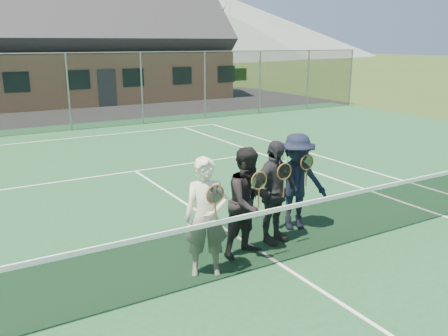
# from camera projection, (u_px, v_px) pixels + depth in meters

# --- Properties ---
(ground) EXTENTS (220.00, 220.00, 0.00)m
(ground) POSITION_uv_depth(u_px,v_px,m) (41.00, 111.00, 24.11)
(ground) COLOR #2A4217
(ground) RESTS_ON ground
(court_surface) EXTENTS (30.00, 30.00, 0.02)m
(court_surface) POSITION_uv_depth(u_px,v_px,m) (278.00, 264.00, 7.47)
(court_surface) COLOR #1C4C2B
(court_surface) RESTS_ON ground
(hedge_row) EXTENTS (40.00, 1.20, 1.10)m
(hedge_row) POSITION_uv_depth(u_px,v_px,m) (9.00, 83.00, 33.94)
(hedge_row) COLOR black
(hedge_row) RESTS_ON ground
(hill_centre) EXTENTS (120.00, 120.00, 22.00)m
(hill_centre) POSITION_uv_depth(u_px,v_px,m) (71.00, 2.00, 93.49)
(hill_centre) COLOR slate
(hill_centre) RESTS_ON ground
(hill_east) EXTENTS (90.00, 90.00, 14.00)m
(hill_east) POSITION_uv_depth(u_px,v_px,m) (223.00, 26.00, 111.74)
(hill_east) COLOR slate
(hill_east) RESTS_ON ground
(court_markings) EXTENTS (11.03, 23.83, 0.01)m
(court_markings) POSITION_uv_depth(u_px,v_px,m) (278.00, 263.00, 7.47)
(court_markings) COLOR white
(court_markings) RESTS_ON court_surface
(tennis_net) EXTENTS (11.68, 0.08, 1.10)m
(tennis_net) POSITION_uv_depth(u_px,v_px,m) (279.00, 233.00, 7.34)
(tennis_net) COLOR slate
(tennis_net) RESTS_ON ground
(perimeter_fence) EXTENTS (30.07, 0.07, 3.02)m
(perimeter_fence) POSITION_uv_depth(u_px,v_px,m) (69.00, 92.00, 18.31)
(perimeter_fence) COLOR slate
(perimeter_fence) RESTS_ON ground
(clubhouse) EXTENTS (15.60, 8.20, 7.70)m
(clubhouse) POSITION_uv_depth(u_px,v_px,m) (92.00, 32.00, 28.37)
(clubhouse) COLOR #9E6B4C
(clubhouse) RESTS_ON ground
(tree_c) EXTENTS (3.20, 3.20, 7.77)m
(tree_c) POSITION_uv_depth(u_px,v_px,m) (28.00, 8.00, 34.41)
(tree_c) COLOR #341E13
(tree_c) RESTS_ON ground
(tree_d) EXTENTS (3.20, 3.20, 7.77)m
(tree_d) POSITION_uv_depth(u_px,v_px,m) (156.00, 12.00, 39.33)
(tree_d) COLOR #352513
(tree_d) RESTS_ON ground
(tree_e) EXTENTS (3.20, 3.20, 7.77)m
(tree_e) POSITION_uv_depth(u_px,v_px,m) (219.00, 14.00, 42.29)
(tree_e) COLOR #362513
(tree_e) RESTS_ON ground
(player_a) EXTENTS (0.78, 0.66, 1.80)m
(player_a) POSITION_uv_depth(u_px,v_px,m) (206.00, 217.00, 6.91)
(player_a) COLOR silver
(player_a) RESTS_ON court_surface
(player_b) EXTENTS (0.98, 0.83, 1.80)m
(player_b) POSITION_uv_depth(u_px,v_px,m) (249.00, 202.00, 7.58)
(player_b) COLOR black
(player_b) RESTS_ON court_surface
(player_c) EXTENTS (1.12, 0.65, 1.80)m
(player_c) POSITION_uv_depth(u_px,v_px,m) (274.00, 192.00, 8.08)
(player_c) COLOR #27272C
(player_c) RESTS_ON court_surface
(player_d) EXTENTS (1.32, 1.03, 1.80)m
(player_d) POSITION_uv_depth(u_px,v_px,m) (296.00, 182.00, 8.67)
(player_d) COLOR black
(player_d) RESTS_ON court_surface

